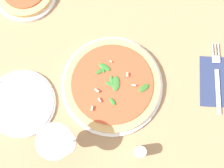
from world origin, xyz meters
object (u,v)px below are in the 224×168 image
(wine_glass, at_px, (57,142))
(shaker_pepper, at_px, (140,152))
(fork, at_px, (217,78))
(pizza_arugula_main, at_px, (112,85))
(side_plate_white, at_px, (21,103))

(wine_glass, height_order, shaker_pepper, wine_glass)
(fork, xyz_separation_m, shaker_pepper, (-0.21, 0.24, 0.03))
(pizza_arugula_main, distance_m, wine_glass, 0.24)
(fork, bearing_deg, pizza_arugula_main, 94.75)
(pizza_arugula_main, height_order, fork, pizza_arugula_main)
(pizza_arugula_main, height_order, shaker_pepper, shaker_pepper)
(fork, distance_m, shaker_pepper, 0.32)
(wine_glass, height_order, side_plate_white, wine_glass)
(pizza_arugula_main, relative_size, side_plate_white, 1.50)
(wine_glass, bearing_deg, pizza_arugula_main, -40.40)
(wine_glass, relative_size, shaker_pepper, 2.38)
(pizza_arugula_main, bearing_deg, fork, -86.64)
(side_plate_white, bearing_deg, wine_glass, -132.37)
(pizza_arugula_main, relative_size, shaker_pepper, 4.53)
(wine_glass, xyz_separation_m, fork, (0.19, -0.46, -0.10))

